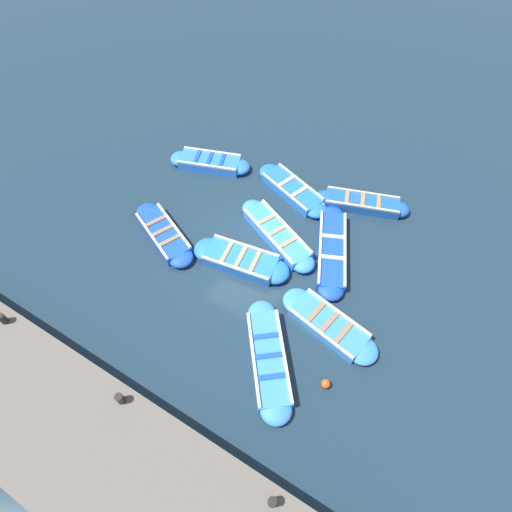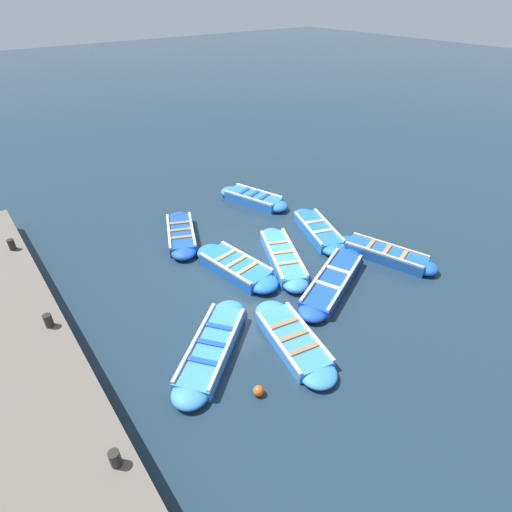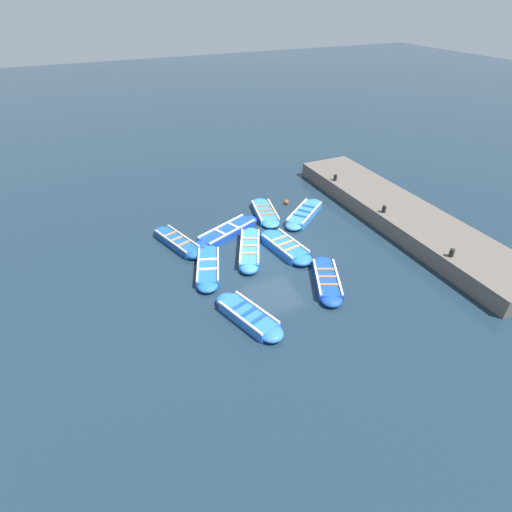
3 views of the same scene
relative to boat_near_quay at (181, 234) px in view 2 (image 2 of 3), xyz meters
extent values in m
plane|color=#1C303F|center=(1.01, -2.83, -0.17)|extent=(120.00, 120.00, 0.00)
cube|color=#1947B7|center=(0.00, 0.00, -0.01)|extent=(1.85, 2.59, 0.33)
ellipsoid|color=#1947B7|center=(-0.51, -1.10, -0.01)|extent=(1.13, 1.14, 0.33)
ellipsoid|color=#1947B7|center=(0.51, 1.10, -0.01)|extent=(1.13, 1.14, 0.33)
cube|color=silver|center=(0.38, -0.17, 0.19)|extent=(1.07, 2.20, 0.07)
cube|color=silver|center=(-0.38, 0.17, 0.19)|extent=(1.07, 2.20, 0.07)
cube|color=olive|center=(-0.22, -0.47, 0.18)|extent=(0.79, 0.46, 0.04)
cube|color=olive|center=(0.00, 0.00, 0.18)|extent=(0.79, 0.46, 0.04)
cube|color=olive|center=(0.22, 0.47, 0.18)|extent=(0.79, 0.46, 0.04)
cube|color=#3884E0|center=(1.95, -3.39, 0.01)|extent=(2.01, 2.98, 0.36)
ellipsoid|color=#3884E0|center=(1.34, -4.70, 0.01)|extent=(1.06, 1.08, 0.36)
ellipsoid|color=#3884E0|center=(2.57, -2.08, 0.01)|extent=(1.06, 1.08, 0.36)
cube|color=silver|center=(2.31, -3.56, 0.22)|extent=(1.28, 2.60, 0.07)
cube|color=silver|center=(1.60, -3.22, 0.22)|extent=(1.28, 2.60, 0.07)
cube|color=#9E7A51|center=(1.69, -3.95, 0.21)|extent=(0.75, 0.45, 0.04)
cube|color=#9E7A51|center=(1.95, -3.39, 0.21)|extent=(0.75, 0.45, 0.04)
cube|color=#9E7A51|center=(2.21, -2.83, 0.21)|extent=(0.75, 0.45, 0.04)
cube|color=#1947B7|center=(2.32, -5.30, -0.01)|extent=(3.20, 2.03, 0.32)
ellipsoid|color=#1947B7|center=(0.90, -5.91, -0.01)|extent=(1.10, 1.09, 0.32)
ellipsoid|color=#1947B7|center=(3.74, -4.69, -0.01)|extent=(1.10, 1.09, 0.32)
cube|color=beige|center=(2.48, -5.67, 0.19)|extent=(2.82, 1.26, 0.07)
cube|color=beige|center=(2.16, -4.93, 0.19)|extent=(2.82, 1.26, 0.07)
cube|color=beige|center=(1.92, -5.47, 0.17)|extent=(0.44, 0.78, 0.04)
cube|color=beige|center=(2.72, -5.13, 0.17)|extent=(0.44, 0.78, 0.04)
cube|color=blue|center=(4.13, -2.86, -0.01)|extent=(1.72, 2.67, 0.33)
ellipsoid|color=blue|center=(3.70, -4.04, -0.01)|extent=(1.09, 1.11, 0.33)
ellipsoid|color=blue|center=(4.56, -1.68, -0.01)|extent=(1.09, 1.11, 0.33)
cube|color=#B2AD9E|center=(4.52, -3.00, 0.19)|extent=(0.92, 2.33, 0.07)
cube|color=#B2AD9E|center=(3.73, -2.72, 0.19)|extent=(0.92, 2.33, 0.07)
cube|color=beige|center=(4.01, -3.19, 0.18)|extent=(0.81, 0.41, 0.04)
cube|color=beige|center=(4.25, -2.53, 0.18)|extent=(0.81, 0.41, 0.04)
cube|color=blue|center=(0.39, -2.90, 0.01)|extent=(1.37, 2.50, 0.37)
ellipsoid|color=blue|center=(0.57, -4.07, 0.01)|extent=(1.09, 1.11, 0.37)
ellipsoid|color=blue|center=(0.21, -1.73, 0.01)|extent=(1.09, 1.11, 0.37)
cube|color=beige|center=(0.86, -2.83, 0.23)|extent=(0.43, 2.31, 0.07)
cube|color=beige|center=(-0.08, -2.97, 0.23)|extent=(0.43, 2.31, 0.07)
cube|color=#9E7A51|center=(0.47, -3.40, 0.22)|extent=(0.92, 0.27, 0.04)
cube|color=#9E7A51|center=(0.39, -2.90, 0.22)|extent=(0.92, 0.27, 0.04)
cube|color=#9E7A51|center=(0.32, -2.40, 0.22)|extent=(0.92, 0.27, 0.04)
cube|color=blue|center=(3.79, 0.65, 0.01)|extent=(1.63, 2.54, 0.37)
ellipsoid|color=blue|center=(4.17, -0.48, 0.01)|extent=(1.08, 1.10, 0.37)
ellipsoid|color=blue|center=(3.41, 1.77, 0.01)|extent=(1.08, 1.10, 0.37)
cube|color=silver|center=(4.19, 0.78, 0.23)|extent=(0.82, 2.23, 0.07)
cube|color=silver|center=(3.39, 0.51, 0.23)|extent=(0.82, 2.23, 0.07)
cube|color=#1947B7|center=(3.95, 0.17, 0.21)|extent=(0.81, 0.39, 0.04)
cube|color=#1947B7|center=(3.79, 0.65, 0.21)|extent=(0.81, 0.39, 0.04)
cube|color=#1947B7|center=(3.63, 1.12, 0.21)|extent=(0.81, 0.39, 0.04)
cube|color=#3884E0|center=(-2.05, -5.32, -0.01)|extent=(2.77, 2.43, 0.32)
ellipsoid|color=#3884E0|center=(-3.15, -6.16, -0.01)|extent=(1.22, 1.22, 0.32)
ellipsoid|color=#3884E0|center=(-0.94, -4.47, -0.01)|extent=(1.22, 1.22, 0.32)
cube|color=beige|center=(-1.79, -5.65, 0.18)|extent=(2.21, 1.72, 0.07)
cube|color=beige|center=(-2.31, -4.98, 0.18)|extent=(2.21, 1.72, 0.07)
cube|color=#1947B7|center=(-2.52, -5.68, 0.17)|extent=(0.61, 0.74, 0.04)
cube|color=#1947B7|center=(-2.05, -5.32, 0.17)|extent=(0.61, 0.74, 0.04)
cube|color=#1947B7|center=(-1.58, -4.96, 0.17)|extent=(0.61, 0.74, 0.04)
cube|color=#3884E0|center=(-0.24, -6.35, -0.03)|extent=(1.45, 2.49, 0.29)
ellipsoid|color=#3884E0|center=(-0.48, -7.50, -0.03)|extent=(1.09, 1.11, 0.29)
ellipsoid|color=#3884E0|center=(0.00, -5.21, -0.03)|extent=(1.09, 1.11, 0.29)
cube|color=beige|center=(0.20, -6.44, 0.15)|extent=(0.55, 2.26, 0.07)
cube|color=beige|center=(-0.69, -6.26, 0.15)|extent=(0.55, 2.26, 0.07)
cube|color=olive|center=(-0.35, -6.84, 0.14)|extent=(0.88, 0.32, 0.04)
cube|color=olive|center=(-0.24, -6.35, 0.14)|extent=(0.88, 0.32, 0.04)
cube|color=olive|center=(-0.14, -5.86, 0.14)|extent=(0.88, 0.32, 0.04)
cube|color=#1E59AD|center=(4.80, -5.38, 0.00)|extent=(1.59, 2.79, 0.35)
ellipsoid|color=#1E59AD|center=(5.22, -6.65, 0.00)|extent=(0.92, 0.94, 0.35)
ellipsoid|color=#1E59AD|center=(4.38, -4.11, 0.00)|extent=(0.92, 0.94, 0.35)
cube|color=#B2AD9E|center=(5.14, -5.27, 0.22)|extent=(0.89, 2.52, 0.07)
cube|color=#B2AD9E|center=(4.46, -5.49, 0.22)|extent=(0.89, 2.52, 0.07)
cube|color=#9E7A51|center=(4.98, -5.92, 0.20)|extent=(0.70, 0.35, 0.04)
cube|color=#9E7A51|center=(4.80, -5.38, 0.20)|extent=(0.70, 0.35, 0.04)
cube|color=#9E7A51|center=(4.62, -4.84, 0.20)|extent=(0.70, 0.35, 0.04)
cube|color=#605951|center=(-6.30, -2.83, 0.23)|extent=(3.15, 14.67, 0.81)
cylinder|color=black|center=(-5.07, -7.09, 0.81)|extent=(0.20, 0.20, 0.35)
cylinder|color=black|center=(-5.07, -2.83, 0.81)|extent=(0.20, 0.20, 0.35)
cylinder|color=black|center=(-5.07, 1.44, 0.81)|extent=(0.20, 0.20, 0.35)
sphere|color=#E05119|center=(-1.88, -7.01, -0.05)|extent=(0.25, 0.25, 0.25)
sphere|color=silver|center=(3.96, -4.15, -0.03)|extent=(0.29, 0.29, 0.29)
camera|label=1|loc=(-5.79, -7.11, 10.80)|focal=28.00mm
camera|label=2|loc=(-5.38, -11.48, 7.58)|focal=28.00mm
camera|label=3|loc=(8.01, 10.53, 10.03)|focal=28.00mm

